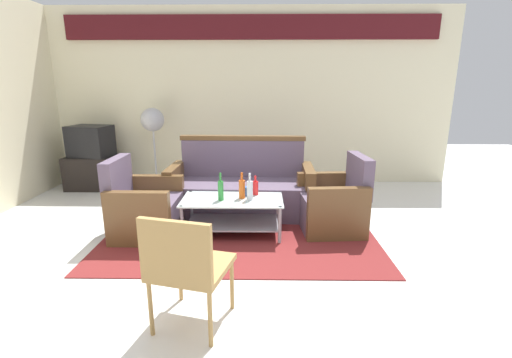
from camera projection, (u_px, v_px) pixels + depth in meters
The scene contains 16 objects.
ground_plane at pixel (243, 266), 3.32m from camera, with size 14.00×14.00×0.00m, color white.
wall_back at pixel (252, 93), 5.89m from camera, with size 6.52×0.19×2.80m.
rug at pixel (241, 232), 4.09m from camera, with size 2.94×2.06×0.01m, color maroon.
couch at pixel (241, 189), 4.62m from camera, with size 1.82×0.79×0.96m.
armchair_left at pixel (145, 209), 3.98m from camera, with size 0.70×0.76×0.85m.
armchair_right at pixel (333, 205), 4.12m from camera, with size 0.75×0.81×0.85m.
coffee_table at pixel (233, 210), 3.99m from camera, with size 1.10×0.60×0.40m.
bottle_red at pixel (255, 187), 4.07m from camera, with size 0.07×0.07×0.22m.
bottle_orange at pixel (242, 189), 3.94m from camera, with size 0.07×0.07×0.29m.
bottle_clear at pixel (250, 190), 3.88m from camera, with size 0.07×0.07×0.30m.
bottle_green at pixel (221, 190), 3.87m from camera, with size 0.06×0.06×0.30m.
cup at pixel (245, 191), 4.05m from camera, with size 0.08×0.08×0.10m, color #2659A5.
tv_stand at pixel (94, 172), 5.75m from camera, with size 0.80×0.50×0.52m, color black.
television at pixel (91, 141), 5.63m from camera, with size 0.67×0.55×0.48m.
pedestal_fan at pixel (153, 125), 5.60m from camera, with size 0.36×0.36×1.27m.
wicker_chair at pixel (186, 263), 2.35m from camera, with size 0.58×0.58×0.84m.
Camera 1 is at (0.17, -3.00, 1.63)m, focal length 25.33 mm.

